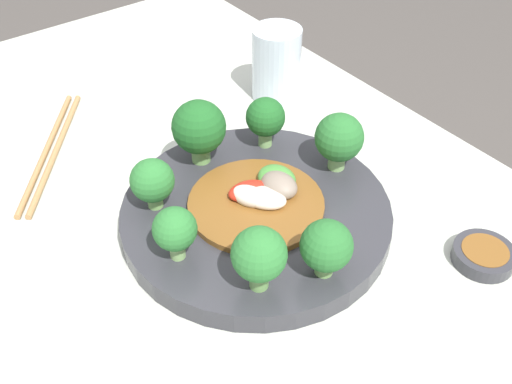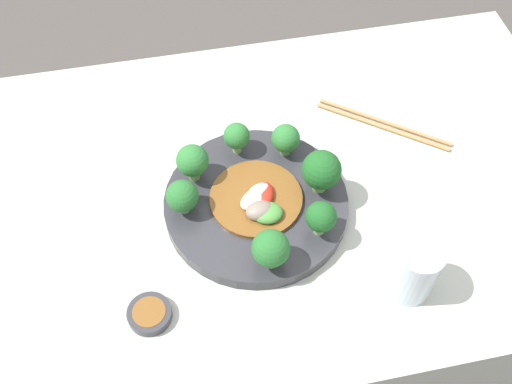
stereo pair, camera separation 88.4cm
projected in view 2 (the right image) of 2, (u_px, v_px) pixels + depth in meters
The scene contains 14 objects.
ground_plane at pixel (246, 361), 1.58m from camera, with size 8.00×8.00×0.00m, color #4C4742.
table at pixel (243, 297), 1.26m from camera, with size 1.17×0.67×0.78m.
plate at pixel (256, 204), 0.92m from camera, with size 0.28×0.28×0.02m.
broccoli_east at pixel (182, 196), 0.87m from camera, with size 0.05×0.05×0.06m.
broccoli_north at pixel (271, 249), 0.81m from camera, with size 0.05×0.05×0.07m.
broccoli_southeast at pixel (193, 161), 0.90m from camera, with size 0.05×0.05×0.07m.
broccoli_northwest at pixel (321, 217), 0.84m from camera, with size 0.05×0.05×0.06m.
broccoli_southwest at pixel (286, 139), 0.93m from camera, with size 0.05×0.05×0.06m.
broccoli_west at pixel (321, 170), 0.88m from camera, with size 0.06×0.06×0.08m.
broccoli_south at pixel (237, 136), 0.93m from camera, with size 0.04×0.04×0.06m.
stirfry_center at pixel (259, 201), 0.90m from camera, with size 0.14×0.14×0.03m.
drinking_glass at pixel (414, 270), 0.81m from camera, with size 0.06×0.06×0.10m.
chopsticks at pixel (383, 124), 1.02m from camera, with size 0.20×0.16×0.01m.
sauce_dish at pixel (150, 314), 0.82m from camera, with size 0.06×0.06×0.02m.
Camera 2 is at (0.08, 0.54, 1.55)m, focal length 42.00 mm.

